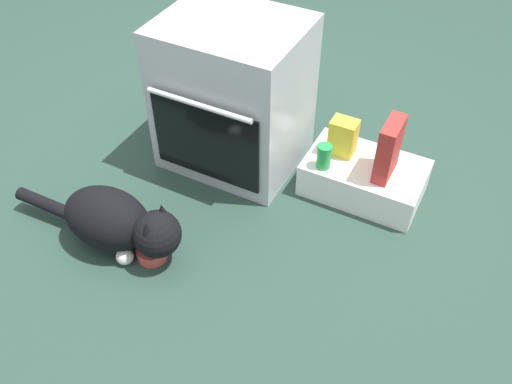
{
  "coord_description": "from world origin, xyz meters",
  "views": [
    {
      "loc": [
        1.03,
        -1.5,
        1.85
      ],
      "look_at": [
        0.27,
        -0.04,
        0.25
      ],
      "focal_mm": 38.88,
      "sensor_mm": 36.0,
      "label": 1
    }
  ],
  "objects_px": {
    "oven": "(233,95)",
    "pantry_cabinet": "(364,178)",
    "food_bowl": "(152,252)",
    "cereal_box": "(389,149)",
    "snack_bag": "(343,137)",
    "soda_can": "(324,156)",
    "cat": "(117,222)"
  },
  "relations": [
    {
      "from": "food_bowl",
      "to": "pantry_cabinet",
      "type": "bearing_deg",
      "value": 50.51
    },
    {
      "from": "food_bowl",
      "to": "cereal_box",
      "type": "bearing_deg",
      "value": 45.94
    },
    {
      "from": "cereal_box",
      "to": "snack_bag",
      "type": "relative_size",
      "value": 1.56
    },
    {
      "from": "food_bowl",
      "to": "snack_bag",
      "type": "xyz_separation_m",
      "value": [
        0.52,
        0.82,
        0.23
      ]
    },
    {
      "from": "food_bowl",
      "to": "cereal_box",
      "type": "height_order",
      "value": "cereal_box"
    },
    {
      "from": "pantry_cabinet",
      "to": "food_bowl",
      "type": "distance_m",
      "value": 1.04
    },
    {
      "from": "soda_can",
      "to": "pantry_cabinet",
      "type": "bearing_deg",
      "value": 32.29
    },
    {
      "from": "cereal_box",
      "to": "food_bowl",
      "type": "bearing_deg",
      "value": -134.06
    },
    {
      "from": "cereal_box",
      "to": "snack_bag",
      "type": "xyz_separation_m",
      "value": [
        -0.23,
        0.05,
        -0.05
      ]
    },
    {
      "from": "cat",
      "to": "cereal_box",
      "type": "relative_size",
      "value": 3.04
    },
    {
      "from": "oven",
      "to": "cereal_box",
      "type": "distance_m",
      "value": 0.76
    },
    {
      "from": "pantry_cabinet",
      "to": "cereal_box",
      "type": "relative_size",
      "value": 1.95
    },
    {
      "from": "cereal_box",
      "to": "snack_bag",
      "type": "height_order",
      "value": "cereal_box"
    },
    {
      "from": "pantry_cabinet",
      "to": "snack_bag",
      "type": "xyz_separation_m",
      "value": [
        -0.13,
        0.03,
        0.18
      ]
    },
    {
      "from": "oven",
      "to": "snack_bag",
      "type": "bearing_deg",
      "value": 7.42
    },
    {
      "from": "soda_can",
      "to": "cereal_box",
      "type": "xyz_separation_m",
      "value": [
        0.26,
        0.08,
        0.08
      ]
    },
    {
      "from": "cat",
      "to": "cereal_box",
      "type": "distance_m",
      "value": 1.2
    },
    {
      "from": "soda_can",
      "to": "snack_bag",
      "type": "height_order",
      "value": "snack_bag"
    },
    {
      "from": "cat",
      "to": "cereal_box",
      "type": "height_order",
      "value": "cereal_box"
    },
    {
      "from": "oven",
      "to": "soda_can",
      "type": "xyz_separation_m",
      "value": [
        0.5,
        -0.06,
        -0.13
      ]
    },
    {
      "from": "oven",
      "to": "snack_bag",
      "type": "xyz_separation_m",
      "value": [
        0.53,
        0.07,
        -0.1
      ]
    },
    {
      "from": "soda_can",
      "to": "oven",
      "type": "bearing_deg",
      "value": 172.76
    },
    {
      "from": "food_bowl",
      "to": "cereal_box",
      "type": "distance_m",
      "value": 1.11
    },
    {
      "from": "cat",
      "to": "soda_can",
      "type": "distance_m",
      "value": 0.95
    },
    {
      "from": "snack_bag",
      "to": "pantry_cabinet",
      "type": "bearing_deg",
      "value": -10.54
    },
    {
      "from": "pantry_cabinet",
      "to": "cat",
      "type": "bearing_deg",
      "value": -135.28
    },
    {
      "from": "pantry_cabinet",
      "to": "soda_can",
      "type": "xyz_separation_m",
      "value": [
        -0.17,
        -0.11,
        0.15
      ]
    },
    {
      "from": "snack_bag",
      "to": "soda_can",
      "type": "bearing_deg",
      "value": -105.24
    },
    {
      "from": "oven",
      "to": "pantry_cabinet",
      "type": "distance_m",
      "value": 0.73
    },
    {
      "from": "pantry_cabinet",
      "to": "cereal_box",
      "type": "xyz_separation_m",
      "value": [
        0.09,
        -0.02,
        0.23
      ]
    },
    {
      "from": "pantry_cabinet",
      "to": "cereal_box",
      "type": "distance_m",
      "value": 0.24
    },
    {
      "from": "pantry_cabinet",
      "to": "food_bowl",
      "type": "bearing_deg",
      "value": -129.49
    }
  ]
}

